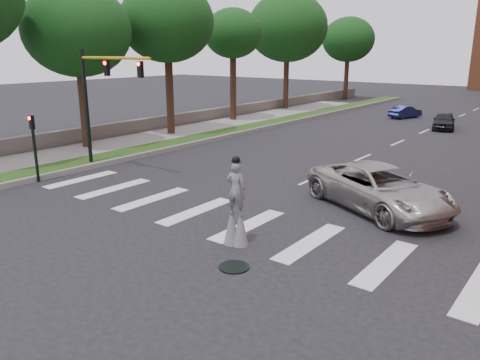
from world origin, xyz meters
TOP-DOWN VIEW (x-y plane):
  - ground_plane at (0.00, 0.00)m, footprint 160.00×160.00m
  - grass_median at (-11.50, 20.00)m, footprint 2.00×60.00m
  - median_curb at (-10.45, 20.00)m, footprint 0.20×60.00m
  - sidewalk_left at (-14.50, 10.00)m, footprint 4.00×60.00m
  - stone_wall at (-17.00, 22.00)m, footprint 0.50×56.00m
  - manhole at (3.00, -2.00)m, footprint 0.90×0.90m
  - traffic_signal at (-9.78, 3.00)m, footprint 5.30×0.23m
  - secondary_signal at (-10.30, -0.50)m, footprint 0.25×0.21m
  - stilt_performer at (1.99, -0.62)m, footprint 0.83×0.60m
  - suv_crossing at (4.32, 5.63)m, footprint 7.06×5.49m
  - car_near at (0.82, 28.10)m, footprint 2.52×4.29m
  - car_mid at (-3.82, 32.60)m, footprint 2.29×3.74m
  - tree_1 at (-15.19, 5.67)m, footprint 6.52×6.52m
  - tree_2 at (-14.51, 12.51)m, footprint 6.68×6.68m
  - tree_3 at (-15.35, 21.04)m, footprint 4.97×4.97m
  - tree_4 at (-16.14, 31.03)m, footprint 8.23×8.23m
  - tree_5 at (-15.78, 44.83)m, footprint 6.50×6.50m

SIDE VIEW (x-z plane):
  - ground_plane at x=0.00m, z-range 0.00..0.00m
  - manhole at x=3.00m, z-range 0.00..0.04m
  - sidewalk_left at x=-14.50m, z-range 0.00..0.18m
  - grass_median at x=-11.50m, z-range 0.00..0.25m
  - median_curb at x=-10.45m, z-range 0.00..0.28m
  - stone_wall at x=-17.00m, z-range 0.00..1.10m
  - car_mid at x=-3.82m, z-range 0.00..1.16m
  - car_near at x=0.82m, z-range 0.00..1.37m
  - suv_crossing at x=4.32m, z-range 0.00..1.78m
  - stilt_performer at x=1.99m, z-range -0.31..2.68m
  - secondary_signal at x=-10.30m, z-range 0.33..3.56m
  - traffic_signal at x=-9.78m, z-range 1.05..7.25m
  - tree_1 at x=-15.19m, z-range 2.23..12.31m
  - tree_5 at x=-15.78m, z-range 2.33..12.57m
  - tree_3 at x=-15.35m, z-range 2.65..12.34m
  - tree_2 at x=-14.51m, z-range 2.60..13.54m
  - tree_4 at x=-16.14m, z-range 2.45..14.39m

